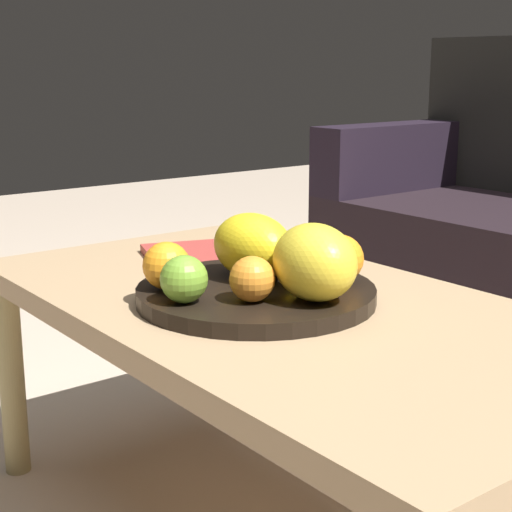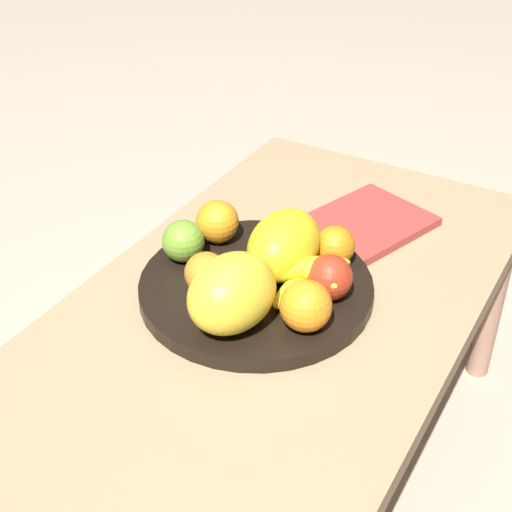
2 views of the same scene
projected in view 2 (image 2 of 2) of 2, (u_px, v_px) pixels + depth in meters
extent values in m
plane|color=#B9A590|center=(266.00, 486.00, 1.45)|extent=(8.00, 8.00, 0.00)
cube|color=tan|center=(267.00, 317.00, 1.21)|extent=(1.14, 0.60, 0.04)
cylinder|color=tan|center=(279.00, 236.00, 1.82)|extent=(0.05, 0.05, 0.40)
cylinder|color=tan|center=(492.00, 301.00, 1.60)|extent=(0.05, 0.05, 0.40)
cylinder|color=black|center=(256.00, 287.00, 1.22)|extent=(0.38, 0.38, 0.03)
ellipsoid|color=yellow|center=(232.00, 293.00, 1.09)|extent=(0.17, 0.14, 0.12)
ellipsoid|color=yellow|center=(284.00, 245.00, 1.20)|extent=(0.16, 0.11, 0.11)
sphere|color=orange|center=(217.00, 222.00, 1.30)|extent=(0.08, 0.08, 0.08)
sphere|color=orange|center=(206.00, 273.00, 1.17)|extent=(0.07, 0.07, 0.07)
sphere|color=orange|center=(306.00, 306.00, 1.10)|extent=(0.08, 0.08, 0.08)
sphere|color=orange|center=(335.00, 246.00, 1.24)|extent=(0.07, 0.07, 0.07)
sphere|color=red|center=(330.00, 277.00, 1.16)|extent=(0.07, 0.07, 0.07)
sphere|color=#70A330|center=(183.00, 241.00, 1.25)|extent=(0.07, 0.07, 0.07)
ellipsoid|color=yellow|center=(301.00, 281.00, 1.19)|extent=(0.15, 0.05, 0.03)
ellipsoid|color=yellow|center=(310.00, 288.00, 1.17)|extent=(0.15, 0.09, 0.03)
ellipsoid|color=yellow|center=(305.00, 268.00, 1.17)|extent=(0.12, 0.13, 0.03)
ellipsoid|color=yellow|center=(304.00, 265.00, 1.18)|extent=(0.09, 0.15, 0.03)
cube|color=#AD3C36|center=(361.00, 225.00, 1.39)|extent=(0.30, 0.25, 0.02)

